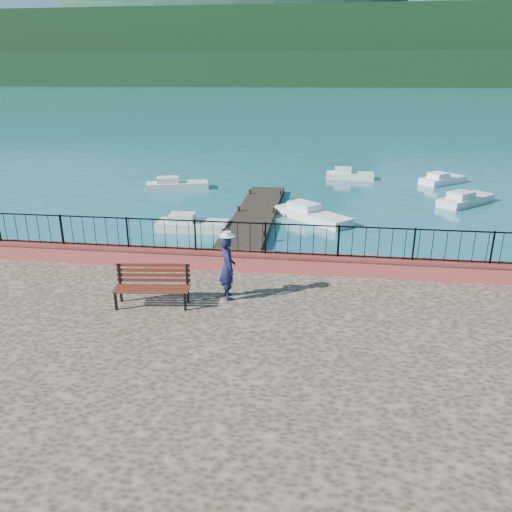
% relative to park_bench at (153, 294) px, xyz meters
% --- Properties ---
extents(ground, '(2000.00, 2000.00, 0.00)m').
position_rel_park_bench_xyz_m(ground, '(2.96, -0.85, -1.52)').
color(ground, '#19596B').
rests_on(ground, ground).
extents(parapet, '(28.00, 0.46, 0.58)m').
position_rel_park_bench_xyz_m(parapet, '(2.96, 2.85, -0.03)').
color(parapet, '#AA3D41').
rests_on(parapet, promenade).
extents(railing, '(27.00, 0.05, 0.95)m').
position_rel_park_bench_xyz_m(railing, '(2.96, 2.85, 0.73)').
color(railing, black).
rests_on(railing, parapet).
extents(dock, '(2.00, 16.00, 0.30)m').
position_rel_park_bench_xyz_m(dock, '(0.96, 11.15, -1.37)').
color(dock, '#2D231C').
rests_on(dock, ground).
extents(far_forest, '(900.00, 60.00, 18.00)m').
position_rel_park_bench_xyz_m(far_forest, '(2.96, 299.15, 7.48)').
color(far_forest, black).
rests_on(far_forest, ground).
extents(foothills, '(900.00, 120.00, 44.00)m').
position_rel_park_bench_xyz_m(foothills, '(2.96, 359.15, 20.48)').
color(foothills, black).
rests_on(foothills, ground).
extents(park_bench, '(2.02, 0.86, 1.09)m').
position_rel_park_bench_xyz_m(park_bench, '(0.00, 0.00, 0.00)').
color(park_bench, black).
rests_on(park_bench, promenade).
extents(person, '(0.65, 0.76, 1.77)m').
position_rel_park_bench_xyz_m(person, '(1.89, 0.73, 0.57)').
color(person, black).
rests_on(person, promenade).
extents(hat, '(0.44, 0.44, 0.12)m').
position_rel_park_bench_xyz_m(hat, '(1.89, 0.73, 1.51)').
color(hat, white).
rests_on(hat, person).
extents(boat_0, '(3.37, 1.45, 0.80)m').
position_rel_park_bench_xyz_m(boat_0, '(-1.69, 10.54, -1.12)').
color(boat_0, silver).
rests_on(boat_0, ground).
extents(boat_1, '(4.04, 3.89, 0.80)m').
position_rel_park_bench_xyz_m(boat_1, '(3.89, 13.06, -1.12)').
color(boat_1, white).
rests_on(boat_1, ground).
extents(boat_2, '(3.67, 3.61, 0.80)m').
position_rel_park_bench_xyz_m(boat_2, '(12.46, 17.56, -1.12)').
color(boat_2, silver).
rests_on(boat_2, ground).
extents(boat_3, '(4.12, 2.46, 0.80)m').
position_rel_park_bench_xyz_m(boat_3, '(-4.95, 19.22, -1.12)').
color(boat_3, silver).
rests_on(boat_3, ground).
extents(boat_4, '(3.31, 1.38, 0.80)m').
position_rel_park_bench_xyz_m(boat_4, '(6.20, 24.04, -1.12)').
color(boat_4, silver).
rests_on(boat_4, ground).
extents(boat_5, '(3.39, 3.15, 0.80)m').
position_rel_park_bench_xyz_m(boat_5, '(12.37, 23.27, -1.12)').
color(boat_5, white).
rests_on(boat_5, ground).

